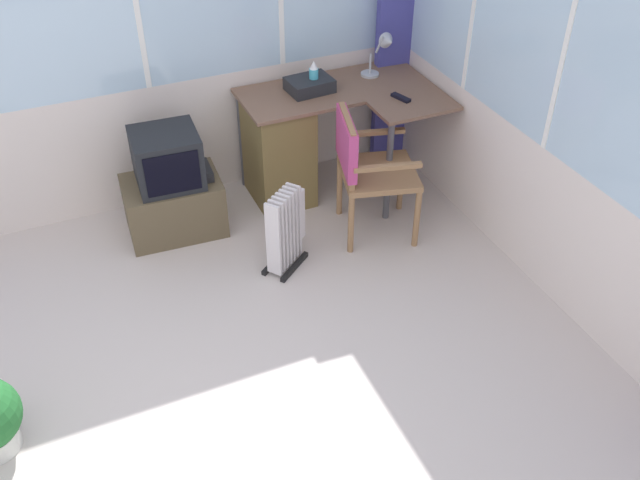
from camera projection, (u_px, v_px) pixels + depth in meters
The scene contains 11 objects.
ground at pixel (177, 440), 3.56m from camera, with size 5.75×5.22×0.06m, color beige.
north_window_panel at pixel (57, 22), 4.24m from camera, with size 4.75×0.07×2.78m.
east_window_panel at pixel (623, 96), 3.45m from camera, with size 0.07×4.22×2.78m.
desk at pixel (287, 144), 5.00m from camera, with size 1.33×0.89×0.78m.
desk_lamp at pixel (384, 49), 4.93m from camera, with size 0.22×0.19×0.32m.
tv_remote at pixel (401, 98), 4.76m from camera, with size 0.04×0.15×0.02m, color black.
spray_bottle at pixel (314, 76), 4.81m from camera, with size 0.06×0.06×0.22m.
paper_tray at pixel (310, 85), 4.84m from camera, with size 0.30×0.23×0.09m, color #222327.
wooden_armchair at pixel (362, 160), 4.55m from camera, with size 0.59×0.59×0.88m.
tv_on_stand at pixel (172, 189), 4.71m from camera, with size 0.67×0.48×0.75m.
space_heater at pixel (286, 229), 4.45m from camera, with size 0.35×0.33×0.55m.
Camera 1 is at (-0.22, -2.30, 2.94)m, focal length 39.65 mm.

